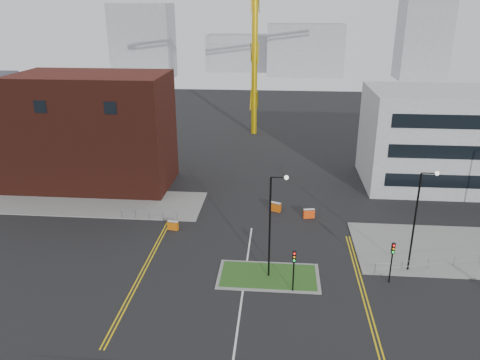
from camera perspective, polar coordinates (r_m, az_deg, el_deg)
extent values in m
plane|color=black|center=(34.15, -0.46, -18.69)|extent=(200.00, 200.00, 0.00)
cube|color=slate|center=(57.50, -18.57, -2.56)|extent=(28.00, 8.00, 0.12)
cube|color=slate|center=(40.54, 3.50, -11.61)|extent=(8.60, 4.60, 0.08)
cube|color=#27511B|center=(40.53, 3.50, -11.59)|extent=(8.00, 4.00, 0.12)
cube|color=#3F170F|center=(60.59, -17.15, 5.72)|extent=(18.00, 10.00, 14.00)
cube|color=black|center=(56.97, -23.18, 8.22)|extent=(1.40, 0.10, 1.40)
cube|color=black|center=(53.72, -15.53, 8.46)|extent=(1.40, 0.10, 1.40)
cube|color=#3F170F|center=(66.47, -26.64, 3.91)|extent=(6.00, 10.00, 10.00)
cube|color=#9FA1A3|center=(64.77, 26.09, 4.53)|extent=(25.00, 12.00, 12.00)
cylinder|color=#DEB70D|center=(81.63, 1.81, 16.59)|extent=(1.00, 1.00, 31.82)
cylinder|color=black|center=(38.35, 3.64, -5.97)|extent=(0.16, 0.16, 9.00)
cylinder|color=black|center=(36.56, 4.74, 0.33)|extent=(1.20, 0.10, 0.10)
sphere|color=silver|center=(36.57, 5.68, 0.30)|extent=(0.36, 0.36, 0.36)
cylinder|color=black|center=(41.75, 20.47, -5.01)|extent=(0.16, 0.16, 9.00)
cylinder|color=black|center=(40.29, 22.08, 0.78)|extent=(1.20, 0.10, 0.10)
sphere|color=silver|center=(40.48, 22.89, 0.75)|extent=(0.36, 0.36, 0.36)
cylinder|color=black|center=(38.10, 6.52, -11.44)|extent=(0.12, 0.12, 3.00)
cube|color=black|center=(37.23, 6.63, -9.22)|extent=(0.28, 0.22, 0.90)
sphere|color=red|center=(36.96, 6.65, -8.92)|extent=(0.18, 0.18, 0.18)
sphere|color=orange|center=(37.11, 6.63, -9.32)|extent=(0.18, 0.18, 0.18)
sphere|color=#0CCC33|center=(37.26, 6.61, -9.72)|extent=(0.18, 0.18, 0.18)
cylinder|color=black|center=(40.89, 17.91, -9.99)|extent=(0.12, 0.12, 3.00)
cube|color=black|center=(40.08, 18.18, -7.89)|extent=(0.28, 0.22, 0.90)
sphere|color=red|center=(39.83, 18.26, -7.60)|extent=(0.18, 0.18, 0.18)
sphere|color=orange|center=(39.97, 18.21, -7.98)|extent=(0.18, 0.18, 0.18)
sphere|color=#0CCC33|center=(40.11, 18.17, -8.36)|extent=(0.18, 0.18, 0.18)
cylinder|color=gray|center=(50.69, -11.02, -3.75)|extent=(6.00, 0.04, 0.04)
cylinder|color=gray|center=(50.90, -10.99, -4.26)|extent=(6.00, 0.04, 0.04)
cylinder|color=gray|center=(51.78, -14.19, -4.09)|extent=(0.05, 0.05, 1.10)
cylinder|color=gray|center=(50.18, -7.68, -4.43)|extent=(0.05, 0.05, 1.10)
cylinder|color=gray|center=(46.65, 27.26, -8.07)|extent=(19.01, 5.04, 0.04)
cylinder|color=gray|center=(46.87, 27.16, -8.61)|extent=(19.01, 5.04, 0.04)
cylinder|color=gray|center=(41.99, 16.13, -10.43)|extent=(0.05, 0.05, 1.10)
cube|color=silver|center=(35.71, -0.15, -16.66)|extent=(0.15, 30.00, 0.01)
cube|color=gold|center=(43.81, -11.16, -9.41)|extent=(0.12, 24.00, 0.01)
cube|color=gold|center=(43.73, -10.78, -9.43)|extent=(0.12, 24.00, 0.01)
cube|color=gold|center=(39.50, 14.65, -13.35)|extent=(0.12, 20.00, 0.01)
cube|color=gold|center=(39.55, 15.09, -13.35)|extent=(0.12, 20.00, 0.01)
cube|color=gray|center=(152.73, -11.73, 16.22)|extent=(18.00, 12.00, 22.00)
cube|color=gray|center=(157.08, 7.92, 15.45)|extent=(24.00, 12.00, 16.00)
cube|color=gray|center=(157.34, 21.51, 16.49)|extent=(14.00, 12.00, 28.00)
cube|color=gray|center=(167.37, 1.35, 15.25)|extent=(30.00, 12.00, 12.00)
cube|color=#C3590A|center=(48.47, -8.17, -5.51)|extent=(1.16, 0.56, 0.92)
cube|color=silver|center=(48.29, -8.19, -5.07)|extent=(1.16, 0.56, 0.11)
cube|color=#C34F0A|center=(52.26, 4.35, -3.29)|extent=(1.28, 0.88, 1.02)
cube|color=silver|center=(52.07, 4.36, -2.83)|extent=(1.28, 0.88, 0.12)
cube|color=#FD470E|center=(51.06, 8.40, -4.07)|extent=(1.26, 0.63, 1.00)
cube|color=silver|center=(50.87, 8.43, -3.61)|extent=(1.26, 0.63, 0.12)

